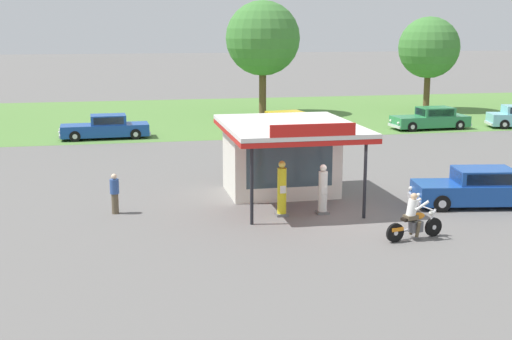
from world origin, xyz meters
TOP-DOWN VIEW (x-y plane):
  - ground_plane at (0.00, 0.00)m, footprint 300.00×300.00m
  - grass_verge_strip at (0.00, 30.00)m, footprint 120.00×24.00m
  - service_station_kiosk at (-1.52, 3.67)m, footprint 5.09×6.68m
  - gas_pump_nearside at (-2.30, 0.48)m, footprint 0.44×0.44m
  - gas_pump_offside at (-0.73, 0.48)m, footprint 0.44×0.44m
  - motorcycle_with_rider at (1.29, -3.19)m, footprint 2.16×0.79m
  - featured_classic_sedan at (5.58, 0.33)m, footprint 5.33×2.52m
  - parked_car_back_row_left at (12.75, 19.78)m, footprint 5.43×2.16m
  - parked_car_back_row_centre at (-8.86, 20.04)m, footprint 5.61×2.02m
  - parked_car_back_row_far_right at (2.19, 18.56)m, footprint 5.28×2.70m
  - bystander_strolling_foreground at (-8.36, 2.03)m, footprint 0.34×0.34m
  - tree_oak_distant_spare at (16.86, 29.45)m, footprint 4.93×4.93m
  - tree_oak_right at (3.21, 29.93)m, footprint 5.79×5.79m

SIDE VIEW (x-z plane):
  - ground_plane at x=0.00m, z-range 0.00..0.00m
  - grass_verge_strip at x=0.00m, z-range 0.00..0.01m
  - motorcycle_with_rider at x=1.29m, z-range -0.14..1.44m
  - parked_car_back_row_centre at x=-8.86m, z-range -0.07..1.41m
  - parked_car_back_row_left at x=12.75m, z-range -0.06..1.41m
  - featured_classic_sedan at x=5.58m, z-range -0.06..1.44m
  - parked_car_back_row_far_right at x=2.19m, z-range -0.07..1.51m
  - bystander_strolling_foreground at x=-8.36m, z-range 0.03..1.56m
  - gas_pump_offside at x=-0.73m, z-range -0.08..1.80m
  - gas_pump_nearside at x=-2.30m, z-range -0.08..2.00m
  - service_station_kiosk at x=-1.52m, z-range 0.02..3.62m
  - tree_oak_distant_spare at x=16.86m, z-range 1.22..8.82m
  - tree_oak_right at x=3.21m, z-range 1.49..10.30m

